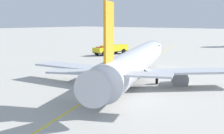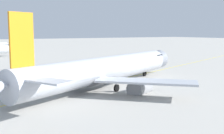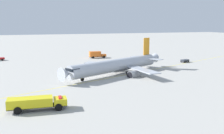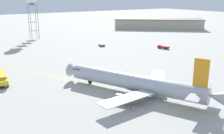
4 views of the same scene
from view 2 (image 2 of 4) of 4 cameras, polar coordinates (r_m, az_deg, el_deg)
name	(u,v)px [view 2 (image 2 of 4)]	position (r m, az deg, el deg)	size (l,w,h in m)	color
ground_plane	(96,92)	(42.90, -3.18, -4.88)	(600.00, 600.00, 0.00)	#ADAAA3
airliner_main	(103,71)	(45.26, -1.81, -0.78)	(28.75, 39.98, 11.47)	#B2B7C1
fire_tender_truck	(139,57)	(82.37, 5.40, 1.95)	(4.00, 10.99, 2.50)	#232326
taxiway_centreline	(80,88)	(45.52, -6.38, -4.21)	(56.84, 143.37, 0.01)	yellow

